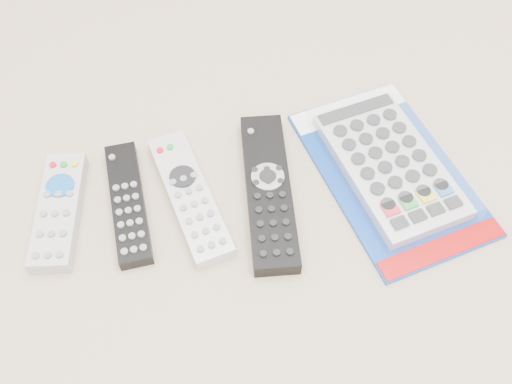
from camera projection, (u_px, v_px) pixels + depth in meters
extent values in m
plane|color=tan|center=(257.00, 207.00, 0.74)|extent=(5.00, 5.00, 0.00)
cube|color=#A6A6A8|center=(59.00, 211.00, 0.72)|extent=(0.08, 0.17, 0.02)
cylinder|color=#1759AC|center=(60.00, 185.00, 0.73)|extent=(0.04, 0.04, 0.00)
cube|color=black|center=(128.00, 202.00, 0.73)|extent=(0.04, 0.18, 0.02)
cube|color=silver|center=(189.00, 196.00, 0.74)|extent=(0.08, 0.21, 0.02)
cylinder|color=black|center=(182.00, 176.00, 0.74)|extent=(0.04, 0.04, 0.00)
cube|color=black|center=(268.00, 190.00, 0.74)|extent=(0.09, 0.24, 0.02)
cylinder|color=silver|center=(268.00, 177.00, 0.74)|extent=(0.05, 0.05, 0.00)
cube|color=#0D3A99|center=(389.00, 172.00, 0.77)|extent=(0.21, 0.31, 0.01)
cube|color=white|center=(348.00, 109.00, 0.83)|extent=(0.17, 0.06, 0.00)
cube|color=#A30B0C|center=(442.00, 248.00, 0.70)|extent=(0.17, 0.05, 0.00)
cube|color=silver|center=(389.00, 165.00, 0.76)|extent=(0.15, 0.24, 0.02)
cube|color=white|center=(391.00, 162.00, 0.75)|extent=(0.17, 0.25, 0.03)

